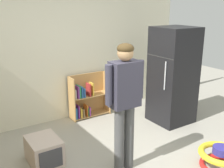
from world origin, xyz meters
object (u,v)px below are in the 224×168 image
Objects in this scene: bookshelf at (87,98)px; pet_carrier at (44,151)px; refrigerator at (173,76)px; standing_person at (125,97)px; baby_walker at (221,158)px.

pet_carrier is (-1.28, -1.13, -0.19)m from bookshelf.
standing_person is (-1.68, -0.81, 0.15)m from refrigerator.
bookshelf is 1.41× the size of baby_walker.
refrigerator is 3.22× the size of pet_carrier.
baby_walker is (1.11, -0.71, -0.88)m from standing_person.
standing_person is at bearing 147.57° from baby_walker.
bookshelf is (-1.25, 1.06, -0.52)m from refrigerator.
refrigerator is at bearing -40.23° from bookshelf.
refrigerator is at bearing 1.67° from pet_carrier.
pet_carrier reaches higher than baby_walker.
bookshelf is 1.72m from pet_carrier.
bookshelf reaches higher than baby_walker.
pet_carrier is (-2.53, -0.07, -0.71)m from refrigerator.
standing_person is at bearing -40.87° from pet_carrier.
refrigerator is 2.63m from pet_carrier.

